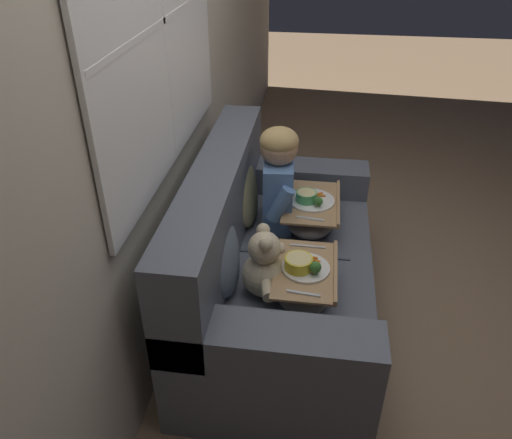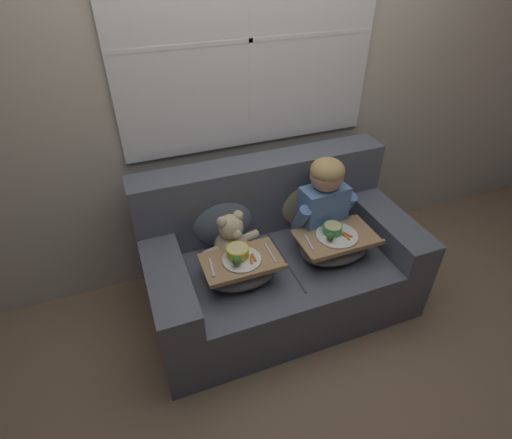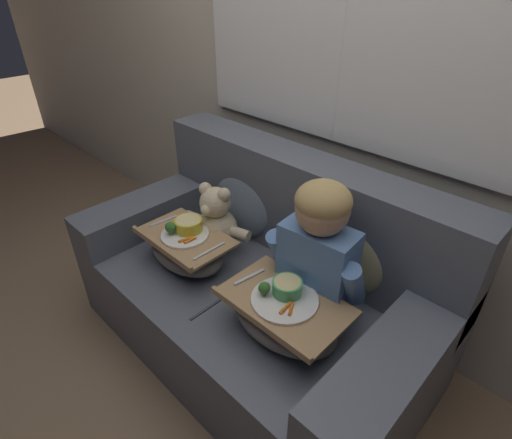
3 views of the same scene
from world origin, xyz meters
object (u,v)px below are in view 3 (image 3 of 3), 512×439
at_px(teddy_bear, 216,222).
at_px(lap_tray_teddy, 186,248).
at_px(throw_pillow_behind_child, 344,247).
at_px(throw_pillow_behind_teddy, 244,198).
at_px(lap_tray_child, 284,314).
at_px(child_figure, 319,244).
at_px(couch, 261,287).

bearing_deg(teddy_bear, lap_tray_teddy, -90.62).
xyz_separation_m(throw_pillow_behind_child, throw_pillow_behind_teddy, (-0.60, 0.00, 0.00)).
distance_m(throw_pillow_behind_child, lap_tray_child, 0.39).
height_order(throw_pillow_behind_teddy, lap_tray_teddy, throw_pillow_behind_teddy).
bearing_deg(lap_tray_child, lap_tray_teddy, 179.95).
xyz_separation_m(child_figure, lap_tray_teddy, (-0.60, -0.19, -0.23)).
height_order(couch, throw_pillow_behind_child, couch).
relative_size(teddy_bear, lap_tray_child, 0.79).
height_order(throw_pillow_behind_teddy, teddy_bear, throw_pillow_behind_teddy).
height_order(child_figure, lap_tray_child, child_figure).
height_order(couch, child_figure, child_figure).
bearing_deg(lap_tray_teddy, teddy_bear, 89.38).
relative_size(throw_pillow_behind_child, lap_tray_child, 0.94).
bearing_deg(throw_pillow_behind_child, lap_tray_child, -90.14).
height_order(lap_tray_child, lap_tray_teddy, lap_tray_teddy).
bearing_deg(throw_pillow_behind_teddy, lap_tray_teddy, -90.13).
bearing_deg(child_figure, throw_pillow_behind_teddy, 162.36).
distance_m(throw_pillow_behind_teddy, lap_tray_teddy, 0.39).
bearing_deg(lap_tray_child, teddy_bear, 162.99).
distance_m(throw_pillow_behind_teddy, child_figure, 0.64).
xyz_separation_m(couch, teddy_bear, (-0.30, -0.01, 0.24)).
xyz_separation_m(throw_pillow_behind_child, teddy_bear, (-0.60, -0.19, -0.06)).
xyz_separation_m(couch, child_figure, (0.30, -0.00, 0.40)).
bearing_deg(couch, throw_pillow_behind_child, 31.87).
distance_m(throw_pillow_behind_child, teddy_bear, 0.63).
bearing_deg(lap_tray_child, couch, 147.46).
bearing_deg(lap_tray_teddy, throw_pillow_behind_child, 32.09).
bearing_deg(throw_pillow_behind_teddy, teddy_bear, -89.67).
bearing_deg(lap_tray_teddy, couch, 32.32).
distance_m(throw_pillow_behind_child, child_figure, 0.22).
relative_size(throw_pillow_behind_child, throw_pillow_behind_teddy, 1.06).
height_order(teddy_bear, lap_tray_child, teddy_bear).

